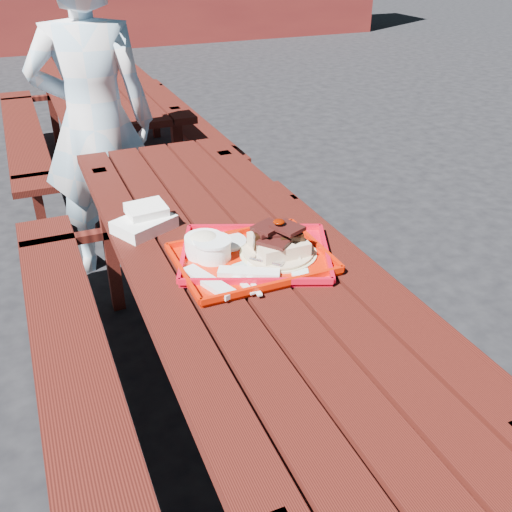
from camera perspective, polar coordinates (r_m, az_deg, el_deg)
name	(u,v)px	position (r m, az deg, el deg)	size (l,w,h in m)	color
ground	(241,417)	(2.36, -1.47, -15.81)	(60.00, 60.00, 0.00)	black
picnic_table_near	(239,301)	(2.00, -1.67, -4.50)	(1.41, 2.40, 0.75)	#3F110C
picnic_table_far	(102,106)	(4.53, -15.12, 14.32)	(1.41, 2.40, 0.75)	#3F110C
near_tray	(249,250)	(1.85, -0.73, 0.59)	(0.48, 0.41, 0.15)	#C11702
far_tray	(253,253)	(1.86, -0.31, 0.34)	(0.58, 0.52, 0.08)	red
white_cloth	(145,220)	(2.09, -11.04, 3.53)	(0.24, 0.22, 0.08)	white
person	(95,124)	(3.09, -15.78, 12.61)	(0.61, 0.40, 1.67)	#A4CAE4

